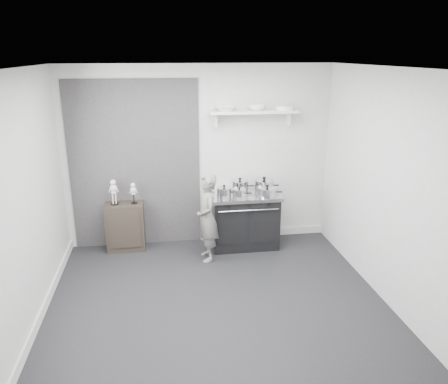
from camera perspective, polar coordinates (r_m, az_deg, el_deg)
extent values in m
plane|color=black|center=(5.44, -1.11, -13.79)|extent=(4.00, 4.00, 0.00)
cube|color=#B6B5B3|center=(6.59, -3.25, 4.65)|extent=(4.00, 0.02, 2.70)
cube|color=#B6B5B3|center=(3.22, 3.03, -9.91)|extent=(4.00, 0.02, 2.70)
cube|color=#B6B5B3|center=(5.03, -24.42, -1.17)|extent=(0.02, 3.60, 2.70)
cube|color=#B6B5B3|center=(5.48, 20.00, 0.85)|extent=(0.02, 3.60, 2.70)
cube|color=silver|center=(4.63, -1.32, 15.97)|extent=(4.00, 3.60, 0.02)
cube|color=black|center=(6.59, -11.49, 3.41)|extent=(1.90, 0.02, 2.50)
cube|color=silver|center=(7.14, 5.00, -5.26)|extent=(2.00, 0.03, 0.12)
cube|color=silver|center=(5.55, -22.48, -13.86)|extent=(0.03, 3.60, 0.12)
cube|color=silver|center=(6.47, 3.94, 10.42)|extent=(1.30, 0.26, 0.04)
cube|color=silver|center=(6.46, -1.05, 9.37)|extent=(0.03, 0.12, 0.20)
cube|color=silver|center=(6.69, 8.46, 9.48)|extent=(0.03, 0.12, 0.20)
cube|color=black|center=(6.67, 2.66, -3.84)|extent=(0.98, 0.59, 0.78)
cube|color=silver|center=(6.53, 2.71, -0.45)|extent=(1.04, 0.62, 0.05)
cube|color=black|center=(6.35, 1.10, -4.76)|extent=(0.41, 0.02, 0.51)
cube|color=black|center=(6.44, 5.22, -4.50)|extent=(0.41, 0.02, 0.51)
cylinder|color=silver|center=(6.27, 3.27, -2.42)|extent=(0.88, 0.02, 0.02)
cylinder|color=black|center=(6.20, 0.60, -1.85)|extent=(0.04, 0.03, 0.04)
cylinder|color=black|center=(6.25, 3.25, -1.71)|extent=(0.04, 0.03, 0.04)
cylinder|color=black|center=(6.32, 5.86, -1.57)|extent=(0.04, 0.03, 0.04)
cube|color=black|center=(6.71, -12.74, -4.43)|extent=(0.55, 0.32, 0.72)
imported|color=slate|center=(6.14, -2.18, -3.39)|extent=(0.34, 0.48, 1.26)
cylinder|color=#BDBCBF|center=(6.35, 0.02, -0.08)|extent=(0.21, 0.21, 0.13)
cylinder|color=#BDBCBF|center=(6.33, 0.02, 0.56)|extent=(0.22, 0.22, 0.01)
sphere|color=black|center=(6.32, 0.02, 0.80)|extent=(0.04, 0.04, 0.04)
cylinder|color=black|center=(6.37, 1.32, -0.02)|extent=(0.10, 0.02, 0.02)
cylinder|color=#BDBCBF|center=(6.62, 2.08, 0.75)|extent=(0.25, 0.25, 0.16)
cylinder|color=#BDBCBF|center=(6.59, 2.09, 1.46)|extent=(0.26, 0.26, 0.01)
sphere|color=black|center=(6.58, 2.09, 1.71)|extent=(0.05, 0.05, 0.05)
cylinder|color=black|center=(6.65, 3.49, 0.81)|extent=(0.10, 0.02, 0.02)
cylinder|color=#BDBCBF|center=(6.66, 5.24, 0.81)|extent=(0.29, 0.29, 0.16)
cylinder|color=#BDBCBF|center=(6.63, 5.26, 1.54)|extent=(0.29, 0.29, 0.01)
sphere|color=black|center=(6.62, 5.27, 1.81)|extent=(0.05, 0.05, 0.05)
cylinder|color=black|center=(6.70, 6.76, 0.88)|extent=(0.10, 0.02, 0.02)
cylinder|color=#BDBCBF|center=(6.41, 5.64, -0.07)|extent=(0.27, 0.27, 0.12)
cylinder|color=#BDBCBF|center=(6.39, 5.66, 0.52)|extent=(0.28, 0.28, 0.01)
sphere|color=black|center=(6.38, 5.67, 0.79)|extent=(0.05, 0.05, 0.05)
cylinder|color=black|center=(6.45, 7.16, 0.01)|extent=(0.10, 0.02, 0.02)
cylinder|color=#BDBCBF|center=(6.34, 1.98, -0.21)|extent=(0.19, 0.19, 0.12)
cylinder|color=#BDBCBF|center=(6.32, 1.99, 0.36)|extent=(0.19, 0.19, 0.01)
sphere|color=black|center=(6.31, 1.99, 0.57)|extent=(0.03, 0.03, 0.03)
cylinder|color=black|center=(6.36, 3.16, -0.15)|extent=(0.10, 0.02, 0.02)
imported|color=white|center=(6.38, 0.18, 10.86)|extent=(0.29, 0.29, 0.07)
imported|color=white|center=(6.47, 4.30, 10.92)|extent=(0.24, 0.24, 0.07)
cylinder|color=white|center=(6.58, 7.95, 10.85)|extent=(0.27, 0.27, 0.06)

